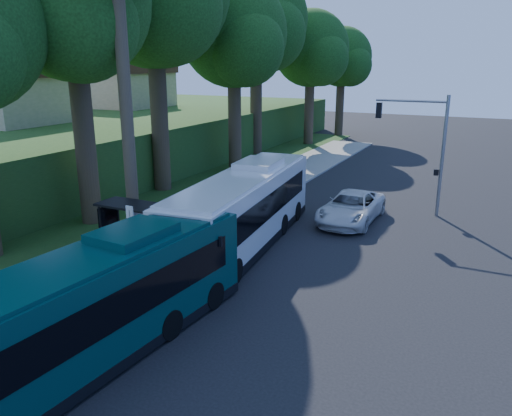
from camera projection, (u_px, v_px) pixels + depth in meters
The scene contains 16 objects.
ground at pixel (298, 260), 22.93m from camera, with size 140.00×140.00×0.00m, color black.
sidewalk at pixel (168, 235), 26.01m from camera, with size 4.50×70.00×0.12m, color gray.
red_curb at pixel (157, 270), 21.59m from camera, with size 0.25×30.00×0.13m, color maroon.
grass_verge at pixel (142, 200), 32.74m from camera, with size 8.00×70.00×0.06m, color #234719.
bus_shelter at pixel (130, 218), 23.04m from camera, with size 3.20×1.51×2.55m.
stop_sign_pole at pixel (131, 232), 20.33m from camera, with size 0.35×0.06×3.17m.
traffic_signal_pole at pixel (425, 140), 28.69m from camera, with size 4.10×0.30×7.00m.
hillside_backdrop at pixel (96, 133), 46.40m from camera, with size 24.00×60.00×8.80m.
tree_0 at pixel (73, 11), 25.03m from camera, with size 8.40×8.00×15.70m.
tree_2 at pixel (235, 39), 38.79m from camera, with size 8.82×8.40×15.12m.
tree_3 at pixel (257, 26), 46.09m from camera, with size 10.08×9.60×17.28m.
tree_4 at pixel (312, 52), 52.56m from camera, with size 8.40×8.00×14.14m.
tree_5 at pixel (342, 60), 59.25m from camera, with size 7.35×7.00×12.86m.
white_bus at pixel (244, 208), 24.24m from camera, with size 4.13×13.29×3.90m.
teal_bus at pixel (91, 306), 14.74m from camera, with size 3.52×12.47×3.67m.
pickup at pixel (351, 207), 28.20m from camera, with size 2.76×5.98×1.66m, color silver.
Camera 1 is at (7.68, -20.00, 8.72)m, focal length 35.00 mm.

